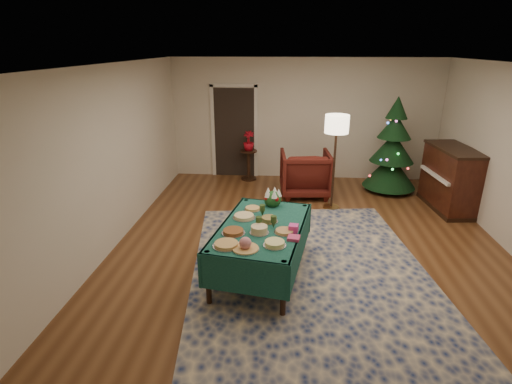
# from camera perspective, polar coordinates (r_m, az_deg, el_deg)

# --- Properties ---
(room_shell) EXTENTS (7.00, 7.00, 7.00)m
(room_shell) POSITION_cam_1_polar(r_m,az_deg,el_deg) (5.82, 8.12, 4.17)
(room_shell) COLOR #593319
(room_shell) RESTS_ON ground
(doorway) EXTENTS (1.08, 0.04, 2.16)m
(doorway) POSITION_cam_1_polar(r_m,az_deg,el_deg) (9.34, -3.11, 8.84)
(doorway) COLOR black
(doorway) RESTS_ON ground
(rug) EXTENTS (3.68, 4.55, 0.02)m
(rug) POSITION_cam_1_polar(r_m,az_deg,el_deg) (5.72, 7.59, -10.81)
(rug) COLOR navy
(rug) RESTS_ON ground
(buffet_table) EXTENTS (1.38, 2.00, 0.72)m
(buffet_table) POSITION_cam_1_polar(r_m,az_deg,el_deg) (5.32, 0.84, -6.21)
(buffet_table) COLOR black
(buffet_table) RESTS_ON ground
(platter_0) EXTENTS (0.33, 0.33, 0.04)m
(platter_0) POSITION_cam_1_polar(r_m,az_deg,el_deg) (4.75, -4.26, -7.49)
(platter_0) COLOR silver
(platter_0) RESTS_ON buffet_table
(platter_1) EXTENTS (0.32, 0.32, 0.16)m
(platter_1) POSITION_cam_1_polar(r_m,az_deg,el_deg) (4.65, -1.53, -7.54)
(platter_1) COLOR silver
(platter_1) RESTS_ON buffet_table
(platter_2) EXTENTS (0.28, 0.28, 0.06)m
(platter_2) POSITION_cam_1_polar(r_m,az_deg,el_deg) (4.75, 2.68, -7.37)
(platter_2) COLOR silver
(platter_2) RESTS_ON buffet_table
(platter_3) EXTENTS (0.30, 0.30, 0.05)m
(platter_3) POSITION_cam_1_polar(r_m,az_deg,el_deg) (5.04, -3.26, -5.69)
(platter_3) COLOR silver
(platter_3) RESTS_ON buffet_table
(platter_4) EXTENTS (0.25, 0.25, 0.10)m
(platter_4) POSITION_cam_1_polar(r_m,az_deg,el_deg) (5.03, 0.46, -5.41)
(platter_4) COLOR silver
(platter_4) RESTS_ON buffet_table
(platter_5) EXTENTS (0.27, 0.27, 0.04)m
(platter_5) POSITION_cam_1_polar(r_m,az_deg,el_deg) (5.06, 4.08, -5.65)
(platter_5) COLOR silver
(platter_5) RESTS_ON buffet_table
(platter_6) EXTENTS (0.31, 0.31, 0.05)m
(platter_6) POSITION_cam_1_polar(r_m,az_deg,el_deg) (5.47, -1.73, -3.52)
(platter_6) COLOR silver
(platter_6) RESTS_ON buffet_table
(platter_7) EXTENTS (0.24, 0.24, 0.07)m
(platter_7) POSITION_cam_1_polar(r_m,az_deg,el_deg) (5.35, 1.90, -3.96)
(platter_7) COLOR silver
(platter_7) RESTS_ON buffet_table
(platter_8) EXTENTS (0.24, 0.24, 0.04)m
(platter_8) POSITION_cam_1_polar(r_m,az_deg,el_deg) (5.73, -0.50, -2.39)
(platter_8) COLOR silver
(platter_8) RESTS_ON buffet_table
(goblet_0) EXTENTS (0.08, 0.08, 0.17)m
(goblet_0) POSITION_cam_1_polar(r_m,az_deg,el_deg) (5.50, 0.92, -2.61)
(goblet_0) COLOR #2D471E
(goblet_0) RESTS_ON buffet_table
(goblet_1) EXTENTS (0.08, 0.08, 0.17)m
(goblet_1) POSITION_cam_1_polar(r_m,az_deg,el_deg) (5.16, 2.53, -4.25)
(goblet_1) COLOR #2D471E
(goblet_1) RESTS_ON buffet_table
(goblet_2) EXTENTS (0.08, 0.08, 0.17)m
(goblet_2) POSITION_cam_1_polar(r_m,az_deg,el_deg) (5.13, 0.40, -4.37)
(goblet_2) COLOR #2D471E
(goblet_2) RESTS_ON buffet_table
(napkin_stack) EXTENTS (0.17, 0.17, 0.04)m
(napkin_stack) POSITION_cam_1_polar(r_m,az_deg,el_deg) (4.91, 5.41, -6.55)
(napkin_stack) COLOR #CF396C
(napkin_stack) RESTS_ON buffet_table
(gift_box) EXTENTS (0.13, 0.13, 0.10)m
(gift_box) POSITION_cam_1_polar(r_m,az_deg,el_deg) (5.09, 5.38, -5.19)
(gift_box) COLOR #D93C9A
(gift_box) RESTS_ON buffet_table
(centerpiece) EXTENTS (0.26, 0.26, 0.30)m
(centerpiece) POSITION_cam_1_polar(r_m,az_deg,el_deg) (5.85, 2.39, -0.80)
(centerpiece) COLOR #1E4C1E
(centerpiece) RESTS_ON buffet_table
(armchair) EXTENTS (1.05, 1.00, 1.01)m
(armchair) POSITION_cam_1_polar(r_m,az_deg,el_deg) (8.26, 7.05, 2.96)
(armchair) COLOR #4D1610
(armchair) RESTS_ON ground
(floor_lamp) EXTENTS (0.43, 0.43, 1.78)m
(floor_lamp) POSITION_cam_1_polar(r_m,az_deg,el_deg) (7.38, 11.43, 8.68)
(floor_lamp) COLOR #A57F3F
(floor_lamp) RESTS_ON ground
(side_table) EXTENTS (0.39, 0.39, 0.69)m
(side_table) POSITION_cam_1_polar(r_m,az_deg,el_deg) (9.21, -1.05, 3.83)
(side_table) COLOR black
(side_table) RESTS_ON ground
(potted_plant) EXTENTS (0.25, 0.44, 0.25)m
(potted_plant) POSITION_cam_1_polar(r_m,az_deg,el_deg) (9.08, -1.07, 6.71)
(potted_plant) COLOR #A50B18
(potted_plant) RESTS_ON side_table
(christmas_tree) EXTENTS (1.28, 1.28, 1.99)m
(christmas_tree) POSITION_cam_1_polar(r_m,az_deg,el_deg) (8.80, 18.91, 5.73)
(christmas_tree) COLOR black
(christmas_tree) RESTS_ON ground
(piano) EXTENTS (0.77, 1.43, 1.19)m
(piano) POSITION_cam_1_polar(r_m,az_deg,el_deg) (8.31, 26.01, 1.64)
(piano) COLOR black
(piano) RESTS_ON ground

